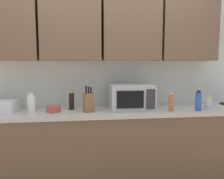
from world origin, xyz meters
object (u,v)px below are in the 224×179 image
at_px(bowl_ceramic_small, 54,109).
at_px(knife_block, 89,102).
at_px(microwave, 131,97).
at_px(bottle_soy_dark, 71,101).
at_px(bottle_clear_tall, 208,103).
at_px(bottle_spice_jar, 171,102).
at_px(bottle_white_jar, 31,103).
at_px(bottle_blue_cleaner, 198,101).

bearing_deg(bowl_ceramic_small, knife_block, -3.86).
bearing_deg(microwave, bottle_soy_dark, 174.78).
xyz_separation_m(microwave, bottle_clear_tall, (0.86, -0.12, -0.07)).
distance_m(knife_block, bowl_ceramic_small, 0.38).
xyz_separation_m(bottle_clear_tall, bottle_spice_jar, (-0.45, -0.04, 0.03)).
bearing_deg(bottle_spice_jar, bottle_soy_dark, 168.73).
distance_m(bottle_spice_jar, bottle_white_jar, 1.49).
bearing_deg(knife_block, bowl_ceramic_small, 176.14).
distance_m(microwave, bottle_white_jar, 1.08).
bearing_deg(knife_block, bottle_white_jar, 178.65).
bearing_deg(bottle_blue_cleaner, bottle_clear_tall, 18.84).
bearing_deg(bottle_clear_tall, bottle_spice_jar, -175.41).
bearing_deg(knife_block, bottle_soy_dark, 144.80).
height_order(knife_block, bottle_spice_jar, knife_block).
relative_size(bottle_soy_dark, bottle_blue_cleaner, 0.92).
bearing_deg(bowl_ceramic_small, bottle_spice_jar, -4.85).
distance_m(microwave, knife_block, 0.49).
bearing_deg(bottle_soy_dark, knife_block, -35.20).
bearing_deg(bottle_soy_dark, bottle_blue_cleaner, -9.38).
distance_m(knife_block, bottle_clear_tall, 1.35).
bearing_deg(bottle_clear_tall, knife_block, 178.05).
relative_size(knife_block, bowl_ceramic_small, 1.90).
height_order(bottle_soy_dark, bottle_clear_tall, bottle_soy_dark).
distance_m(bottle_soy_dark, bottle_white_jar, 0.42).
xyz_separation_m(microwave, bowl_ceramic_small, (-0.85, -0.05, -0.11)).
relative_size(knife_block, bottle_blue_cleaner, 1.26).
xyz_separation_m(knife_block, bottle_blue_cleaner, (1.20, -0.10, 0.00)).
height_order(knife_block, bottle_clear_tall, knife_block).
height_order(bottle_soy_dark, bottle_white_jar, bottle_white_jar).
xyz_separation_m(knife_block, bottle_spice_jar, (0.89, -0.08, -0.01)).
xyz_separation_m(bottle_blue_cleaner, bowl_ceramic_small, (-1.57, 0.12, -0.07)).
bearing_deg(bottle_white_jar, microwave, 3.08).
bearing_deg(microwave, bottle_clear_tall, -7.76).
xyz_separation_m(bottle_blue_cleaner, bottle_white_jar, (-1.79, 0.11, -0.01)).
height_order(microwave, bottle_clear_tall, microwave).
xyz_separation_m(bottle_clear_tall, bowl_ceramic_small, (-1.72, 0.07, -0.04)).
bearing_deg(bottle_clear_tall, bowl_ceramic_small, 177.64).
height_order(bottle_soy_dark, bottle_blue_cleaner, bottle_blue_cleaner).
relative_size(knife_block, bottle_soy_dark, 1.37).
distance_m(bottle_blue_cleaner, bowl_ceramic_small, 1.58).
xyz_separation_m(bottle_clear_tall, bottle_white_jar, (-1.94, 0.06, 0.03)).
bearing_deg(bottle_clear_tall, bottle_blue_cleaner, -161.16).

